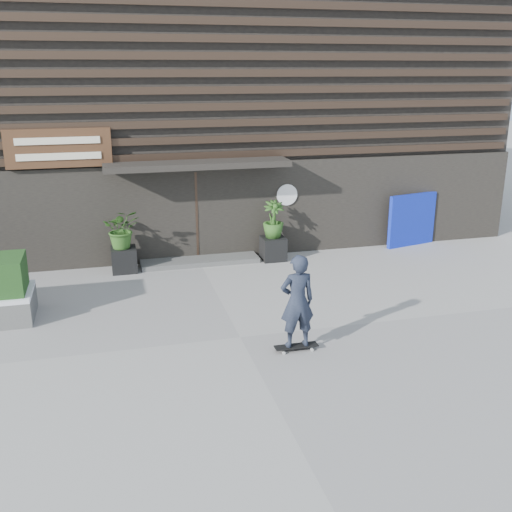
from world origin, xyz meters
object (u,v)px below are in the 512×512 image
object	(u,v)px
planter_pot_left	(124,260)
blue_tarp	(412,220)
planter_pot_right	(273,248)
skateboarder	(297,302)

from	to	relation	value
planter_pot_left	blue_tarp	bearing A→B (deg)	2.17
planter_pot_left	planter_pot_right	bearing A→B (deg)	0.00
planter_pot_left	blue_tarp	world-z (taller)	blue_tarp
skateboarder	planter_pot_left	bearing A→B (deg)	117.91
planter_pot_right	skateboarder	world-z (taller)	skateboarder
planter_pot_left	blue_tarp	size ratio (longest dim) A/B	0.38
planter_pot_right	blue_tarp	bearing A→B (deg)	4.18
planter_pot_left	planter_pot_right	size ratio (longest dim) A/B	1.00
planter_pot_left	blue_tarp	distance (m)	7.93
planter_pot_right	skateboarder	bearing A→B (deg)	-101.58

